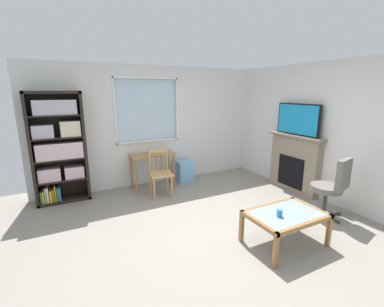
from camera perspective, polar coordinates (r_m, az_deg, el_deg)
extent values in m
cube|color=gray|center=(3.99, 4.19, -16.67)|extent=(5.87, 5.95, 0.02)
cube|color=silver|center=(5.90, -8.42, -1.67)|extent=(4.87, 0.12, 0.93)
cube|color=silver|center=(5.71, -9.11, 17.27)|extent=(4.87, 0.12, 0.25)
cube|color=silver|center=(5.42, -25.28, 8.00)|extent=(1.66, 0.12, 1.34)
cube|color=silver|center=(6.36, 4.27, 9.87)|extent=(1.87, 0.12, 1.34)
cube|color=silver|center=(5.69, -9.90, 9.28)|extent=(1.34, 0.02, 1.34)
cube|color=white|center=(5.71, -9.42, 2.70)|extent=(1.40, 0.06, 0.03)
cube|color=white|center=(5.62, -9.95, 15.90)|extent=(1.40, 0.06, 0.03)
cube|color=white|center=(5.45, -16.48, 8.76)|extent=(0.03, 0.06, 1.34)
cube|color=white|center=(5.87, -3.33, 9.58)|extent=(0.03, 0.06, 1.34)
cube|color=silver|center=(5.28, 28.26, 3.84)|extent=(0.12, 5.15, 2.51)
cube|color=black|center=(5.26, -31.61, 0.55)|extent=(0.05, 0.38, 1.99)
cube|color=black|center=(5.26, -22.40, 1.55)|extent=(0.05, 0.38, 1.99)
cube|color=black|center=(5.15, -28.18, 11.68)|extent=(0.90, 0.38, 0.05)
cube|color=black|center=(5.51, -25.92, -8.86)|extent=(0.90, 0.38, 0.05)
cube|color=black|center=(5.42, -27.05, 1.42)|extent=(0.90, 0.02, 1.99)
cube|color=black|center=(5.38, -26.35, -5.01)|extent=(0.85, 0.36, 0.02)
cube|color=black|center=(5.28, -26.78, -1.00)|extent=(0.85, 0.36, 0.02)
cube|color=black|center=(5.21, -27.23, 3.15)|extent=(0.85, 0.36, 0.02)
cube|color=black|center=(5.16, -27.70, 7.39)|extent=(0.85, 0.36, 0.02)
cube|color=beige|center=(5.34, -28.60, -3.98)|extent=(0.36, 0.27, 0.23)
cube|color=beige|center=(5.34, -24.24, -3.58)|extent=(0.32, 0.27, 0.22)
cube|color=beige|center=(5.24, -26.83, 0.64)|extent=(0.76, 0.32, 0.29)
cube|color=#B2B2BC|center=(5.19, -29.72, 4.22)|extent=(0.33, 0.28, 0.22)
cube|color=beige|center=(5.18, -24.99, 4.99)|extent=(0.33, 0.29, 0.27)
cube|color=#B2B2BC|center=(5.14, -27.68, 8.91)|extent=(0.67, 0.30, 0.25)
cube|color=green|center=(5.46, -30.00, -8.09)|extent=(0.02, 0.28, 0.21)
cube|color=yellow|center=(5.46, -29.63, -8.00)|extent=(0.03, 0.30, 0.22)
cube|color=white|center=(5.45, -29.27, -7.74)|extent=(0.02, 0.26, 0.26)
cube|color=white|center=(5.44, -28.92, -7.63)|extent=(0.03, 0.28, 0.28)
cube|color=yellow|center=(5.45, -28.39, -7.95)|extent=(0.04, 0.28, 0.20)
cube|color=orange|center=(5.45, -27.97, -7.82)|extent=(0.03, 0.24, 0.22)
cube|color=yellow|center=(5.44, -27.62, -7.50)|extent=(0.02, 0.22, 0.28)
cube|color=green|center=(5.44, -27.25, -7.69)|extent=(0.02, 0.25, 0.23)
cube|color=#286BB2|center=(5.44, -26.89, -7.55)|extent=(0.04, 0.28, 0.25)
cube|color=#A37547|center=(5.48, -8.66, -0.15)|extent=(0.93, 0.43, 0.03)
cylinder|color=#A37547|center=(5.31, -12.16, -4.85)|extent=(0.04, 0.04, 0.70)
cylinder|color=#A37547|center=(5.57, -3.93, -3.70)|extent=(0.04, 0.04, 0.70)
cylinder|color=#A37547|center=(5.62, -13.08, -3.88)|extent=(0.04, 0.04, 0.70)
cylinder|color=#A37547|center=(5.86, -5.24, -2.84)|extent=(0.04, 0.04, 0.70)
cube|color=tan|center=(5.04, -6.82, -4.43)|extent=(0.47, 0.45, 0.04)
cylinder|color=tan|center=(4.93, -8.24, -7.75)|extent=(0.04, 0.04, 0.43)
cylinder|color=tan|center=(5.01, -4.41, -7.32)|extent=(0.04, 0.04, 0.43)
cylinder|color=tan|center=(5.23, -8.99, -6.54)|extent=(0.04, 0.04, 0.43)
cylinder|color=tan|center=(5.30, -5.37, -6.15)|extent=(0.04, 0.04, 0.43)
cylinder|color=tan|center=(5.09, -9.18, -1.68)|extent=(0.04, 0.04, 0.45)
cylinder|color=tan|center=(5.16, -5.48, -1.35)|extent=(0.04, 0.04, 0.45)
cube|color=tan|center=(5.08, -7.38, 0.61)|extent=(0.36, 0.08, 0.06)
cylinder|color=tan|center=(5.11, -8.45, -1.94)|extent=(0.02, 0.02, 0.35)
cylinder|color=tan|center=(5.13, -7.31, -1.84)|extent=(0.02, 0.02, 0.35)
cylinder|color=tan|center=(5.16, -6.17, -1.74)|extent=(0.02, 0.02, 0.35)
cube|color=#72ADDB|center=(5.92, -1.82, -3.77)|extent=(0.35, 0.40, 0.47)
cube|color=gray|center=(5.67, 21.41, -2.14)|extent=(0.18, 1.11, 1.11)
cube|color=black|center=(5.64, 20.64, -3.74)|extent=(0.03, 0.61, 0.61)
cube|color=gray|center=(5.54, 21.78, 3.58)|extent=(0.26, 1.21, 0.04)
cube|color=black|center=(5.50, 22.08, 6.90)|extent=(0.05, 0.97, 0.61)
cube|color=#198CCC|center=(5.48, 21.88, 6.89)|extent=(0.01, 0.92, 0.56)
cylinder|color=slate|center=(4.73, 27.22, -6.71)|extent=(0.48, 0.48, 0.09)
cube|color=slate|center=(4.58, 30.12, -4.00)|extent=(0.41, 0.17, 0.48)
cylinder|color=#38383D|center=(4.81, 26.91, -9.40)|extent=(0.06, 0.06, 0.42)
cube|color=#38383D|center=(4.77, 25.96, -12.24)|extent=(0.28, 0.10, 0.03)
cylinder|color=#38383D|center=(4.66, 25.24, -12.88)|extent=(0.05, 0.05, 0.05)
cube|color=#38383D|center=(4.81, 27.91, -12.24)|extent=(0.06, 0.28, 0.03)
cylinder|color=#38383D|center=(4.74, 29.23, -12.87)|extent=(0.05, 0.05, 0.05)
cube|color=#38383D|center=(4.96, 28.05, -11.48)|extent=(0.27, 0.14, 0.03)
cylinder|color=#38383D|center=(5.04, 29.41, -11.33)|extent=(0.05, 0.05, 0.05)
cube|color=#38383D|center=(5.02, 26.29, -11.02)|extent=(0.21, 0.24, 0.03)
cylinder|color=#38383D|center=(5.14, 25.95, -10.44)|extent=(0.05, 0.05, 0.05)
cube|color=#38383D|center=(4.90, 24.99, -11.46)|extent=(0.18, 0.26, 0.03)
cylinder|color=#38383D|center=(4.92, 23.34, -11.28)|extent=(0.05, 0.05, 0.05)
cube|color=#8C9E99|center=(3.71, 19.76, -12.19)|extent=(0.88, 0.57, 0.02)
cube|color=olive|center=(3.54, 23.51, -14.10)|extent=(0.98, 0.05, 0.05)
cube|color=olive|center=(3.91, 16.38, -10.82)|extent=(0.98, 0.05, 0.05)
cube|color=olive|center=(3.41, 14.20, -14.39)|extent=(0.05, 0.67, 0.05)
cube|color=olive|center=(4.05, 24.35, -10.64)|extent=(0.05, 0.67, 0.05)
cube|color=olive|center=(3.33, 17.71, -19.79)|extent=(0.05, 0.05, 0.40)
cube|color=olive|center=(3.98, 27.62, -14.97)|extent=(0.05, 0.05, 0.40)
cube|color=olive|center=(3.72, 10.73, -15.59)|extent=(0.05, 0.05, 0.40)
cube|color=olive|center=(4.31, 20.78, -12.04)|extent=(0.05, 0.05, 0.40)
cylinder|color=#337FD6|center=(3.56, 18.52, -12.19)|extent=(0.07, 0.07, 0.09)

